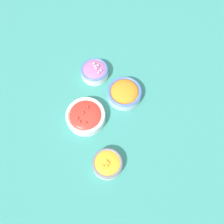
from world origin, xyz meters
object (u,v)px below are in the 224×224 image
object	(u,v)px
bowl_carrots	(124,93)
bowl_cherry_tomatoes	(86,116)
bowl_red_onion	(95,71)
bowl_squash	(107,164)

from	to	relation	value
bowl_carrots	bowl_cherry_tomatoes	bearing A→B (deg)	-107.03
bowl_red_onion	bowl_carrots	size ratio (longest dim) A/B	0.83
bowl_red_onion	bowl_carrots	distance (m)	0.16
bowl_carrots	bowl_squash	size ratio (longest dim) A/B	1.25
bowl_carrots	bowl_red_onion	bearing A→B (deg)	179.33
bowl_red_onion	bowl_squash	world-z (taller)	bowl_red_onion
bowl_red_onion	bowl_cherry_tomatoes	distance (m)	0.21
bowl_cherry_tomatoes	bowl_squash	bearing A→B (deg)	-25.60
bowl_red_onion	bowl_cherry_tomatoes	world-z (taller)	same
bowl_red_onion	bowl_squash	bearing A→B (deg)	-42.25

